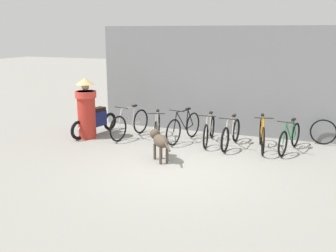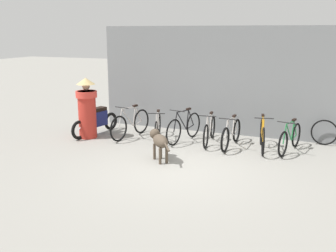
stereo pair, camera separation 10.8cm
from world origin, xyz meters
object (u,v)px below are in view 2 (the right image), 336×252
bicycle_1 (158,127)px  bicycle_3 (209,131)px  bicycle_2 (184,128)px  stray_dog (159,140)px  bicycle_5 (262,136)px  person_in_robes (87,108)px  bicycle_6 (290,138)px  spare_tire_left (324,132)px  motorcycle (95,120)px  bicycle_4 (231,134)px  bicycle_0 (130,124)px

bicycle_1 → bicycle_3: (1.45, 0.18, 0.00)m
bicycle_2 → stray_dog: (0.03, -1.79, 0.10)m
bicycle_5 → person_in_robes: size_ratio=0.97×
bicycle_3 → bicycle_6: bearing=83.6°
bicycle_5 → spare_tire_left: bearing=114.6°
bicycle_1 → spare_tire_left: 4.47m
bicycle_1 → bicycle_3: size_ratio=0.90×
bicycle_6 → person_in_robes: size_ratio=0.96×
motorcycle → spare_tire_left: 6.36m
bicycle_2 → bicycle_4: 1.33m
bicycle_0 → spare_tire_left: (5.13, 1.21, -0.04)m
motorcycle → bicycle_1: bearing=107.8°
motorcycle → stray_dog: motorcycle is taller
bicycle_0 → bicycle_5: 3.68m
bicycle_1 → bicycle_0: bearing=-102.8°
bicycle_3 → bicycle_6: (2.09, 0.00, -0.00)m
bicycle_3 → spare_tire_left: 3.03m
bicycle_1 → spare_tire_left: bicycle_1 is taller
bicycle_0 → bicycle_2: size_ratio=1.03×
bicycle_3 → motorcycle: bearing=-89.9°
stray_dog → bicycle_0: bearing=0.8°
bicycle_4 → person_in_robes: bearing=-78.2°
bicycle_4 → motorcycle: motorcycle is taller
bicycle_6 → bicycle_5: bearing=-68.4°
bicycle_1 → bicycle_6: bearing=74.4°
bicycle_5 → bicycle_6: 0.68m
spare_tire_left → person_in_robes: bearing=-164.6°
bicycle_5 → motorcycle: (-4.77, -0.28, 0.06)m
bicycle_3 → bicycle_5: bicycle_5 is taller
bicycle_0 → bicycle_4: bearing=102.5°
motorcycle → stray_dog: size_ratio=2.15×
bicycle_2 → stray_dog: bicycle_2 is taller
bicycle_3 → person_in_robes: 3.48m
bicycle_0 → person_in_robes: (-1.10, -0.50, 0.48)m
bicycle_6 → stray_dog: bicycle_6 is taller
bicycle_0 → bicycle_6: bicycle_0 is taller
bicycle_0 → bicycle_2: (1.55, 0.19, -0.00)m
bicycle_3 → stray_dog: size_ratio=2.01×
bicycle_6 → spare_tire_left: bearing=153.1°
person_in_robes → spare_tire_left: bearing=-147.8°
bicycle_0 → bicycle_4: bicycle_0 is taller
stray_dog → bicycle_4: bearing=-81.0°
bicycle_1 → bicycle_4: bicycle_4 is taller
bicycle_0 → bicycle_3: size_ratio=1.02×
bicycle_2 → bicycle_5: size_ratio=1.03×
bicycle_1 → bicycle_3: 1.46m
bicycle_0 → bicycle_3: bicycle_0 is taller
bicycle_3 → bicycle_5: bearing=79.4°
stray_dog → person_in_robes: person_in_robes is taller
bicycle_1 → motorcycle: (-1.90, -0.21, 0.09)m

